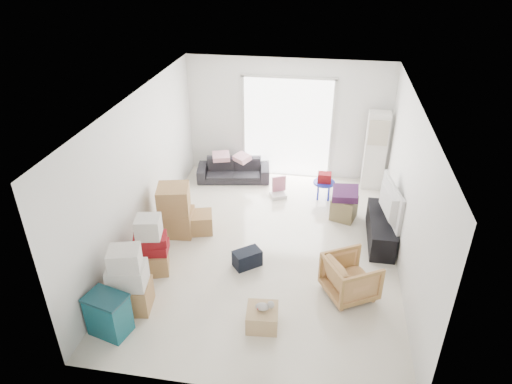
{
  "coord_description": "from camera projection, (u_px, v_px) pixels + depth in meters",
  "views": [
    {
      "loc": [
        0.89,
        -6.63,
        4.89
      ],
      "look_at": [
        -0.25,
        0.2,
        1.02
      ],
      "focal_mm": 32.0,
      "sensor_mm": 36.0,
      "label": 1
    }
  ],
  "objects": [
    {
      "name": "tv_console",
      "position": [
        381.0,
        229.0,
        8.32
      ],
      "size": [
        0.43,
        1.44,
        0.48
      ],
      "primitive_type": "cube",
      "color": "black",
      "rests_on": "room_shell"
    },
    {
      "name": "ottoman",
      "position": [
        344.0,
        208.0,
        8.98
      ],
      "size": [
        0.56,
        0.56,
        0.45
      ],
      "primitive_type": "cube",
      "rotation": [
        0.0,
        0.0,
        -0.31
      ],
      "color": "olive",
      "rests_on": "room_shell"
    },
    {
      "name": "box_stack_a",
      "position": [
        129.0,
        282.0,
        6.67
      ],
      "size": [
        0.65,
        0.57,
        1.07
      ],
      "rotation": [
        0.0,
        0.0,
        0.16
      ],
      "color": "#A06F48",
      "rests_on": "room_shell"
    },
    {
      "name": "pillow_right",
      "position": [
        242.0,
        153.0,
        10.16
      ],
      "size": [
        0.4,
        0.39,
        0.11
      ],
      "primitive_type": "cube",
      "rotation": [
        0.0,
        0.0,
        -0.67
      ],
      "color": "#ECACB4",
      "rests_on": "sofa"
    },
    {
      "name": "loose_box",
      "position": [
        200.0,
        222.0,
        8.61
      ],
      "size": [
        0.55,
        0.55,
        0.37
      ],
      "primitive_type": "cube",
      "rotation": [
        0.0,
        0.0,
        0.27
      ],
      "color": "#A06F48",
      "rests_on": "room_shell"
    },
    {
      "name": "armchair",
      "position": [
        351.0,
        275.0,
        6.98
      ],
      "size": [
        0.94,
        0.95,
        0.74
      ],
      "primitive_type": "imported",
      "rotation": [
        0.0,
        0.0,
        2.08
      ],
      "color": "tan",
      "rests_on": "room_shell"
    },
    {
      "name": "toy_walker",
      "position": [
        278.0,
        191.0,
        9.81
      ],
      "size": [
        0.41,
        0.39,
        0.43
      ],
      "rotation": [
        0.0,
        0.0,
        0.43
      ],
      "color": "silver",
      "rests_on": "room_shell"
    },
    {
      "name": "sofa",
      "position": [
        234.0,
        167.0,
        10.38
      ],
      "size": [
        1.68,
        0.73,
        0.64
      ],
      "primitive_type": "imported",
      "rotation": [
        0.0,
        0.0,
        0.16
      ],
      "color": "#27262C",
      "rests_on": "room_shell"
    },
    {
      "name": "blanket",
      "position": [
        345.0,
        195.0,
        8.84
      ],
      "size": [
        0.51,
        0.51,
        0.14
      ],
      "primitive_type": "cube",
      "rotation": [
        0.0,
        0.0,
        -0.04
      ],
      "color": "#472050",
      "rests_on": "ottoman"
    },
    {
      "name": "plush_bunny",
      "position": [
        265.0,
        306.0,
        6.41
      ],
      "size": [
        0.27,
        0.15,
        0.14
      ],
      "rotation": [
        0.0,
        0.0,
        0.1
      ],
      "color": "#B2ADA8",
      "rests_on": "wood_crate"
    },
    {
      "name": "wood_crate",
      "position": [
        262.0,
        317.0,
        6.51
      ],
      "size": [
        0.48,
        0.48,
        0.3
      ],
      "primitive_type": "cube",
      "rotation": [
        0.0,
        0.0,
        0.09
      ],
      "color": "tan",
      "rests_on": "room_shell"
    },
    {
      "name": "sliding_door",
      "position": [
        287.0,
        124.0,
        10.18
      ],
      "size": [
        2.1,
        0.04,
        2.33
      ],
      "color": "white",
      "rests_on": "room_shell"
    },
    {
      "name": "box_stack_c",
      "position": [
        175.0,
        211.0,
        8.42
      ],
      "size": [
        0.7,
        0.67,
        0.97
      ],
      "rotation": [
        0.0,
        0.0,
        0.19
      ],
      "color": "#A06F48",
      "rests_on": "room_shell"
    },
    {
      "name": "pillow_left",
      "position": [
        221.0,
        151.0,
        10.23
      ],
      "size": [
        0.4,
        0.35,
        0.11
      ],
      "primitive_type": "cube",
      "rotation": [
        0.0,
        0.0,
        0.31
      ],
      "color": "#ECACB4",
      "rests_on": "sofa"
    },
    {
      "name": "box_stack_b",
      "position": [
        151.0,
        248.0,
        7.46
      ],
      "size": [
        0.64,
        0.64,
        1.03
      ],
      "rotation": [
        0.0,
        0.0,
        0.22
      ],
      "color": "#A06F48",
      "rests_on": "room_shell"
    },
    {
      "name": "television",
      "position": [
        383.0,
        214.0,
        8.16
      ],
      "size": [
        0.87,
        1.27,
        0.15
      ],
      "primitive_type": "imported",
      "rotation": [
        0.0,
        0.0,
        1.74
      ],
      "color": "black",
      "rests_on": "tv_console"
    },
    {
      "name": "duffel_bag",
      "position": [
        247.0,
        258.0,
        7.71
      ],
      "size": [
        0.53,
        0.5,
        0.29
      ],
      "primitive_type": "cube",
      "rotation": [
        0.0,
        0.0,
        0.67
      ],
      "color": "black",
      "rests_on": "room_shell"
    },
    {
      "name": "kids_table",
      "position": [
        324.0,
        181.0,
        9.59
      ],
      "size": [
        0.45,
        0.45,
        0.59
      ],
      "rotation": [
        0.0,
        0.0,
        0.32
      ],
      "color": "#1C26AE",
      "rests_on": "room_shell"
    },
    {
      "name": "ac_tower",
      "position": [
        375.0,
        151.0,
        9.8
      ],
      "size": [
        0.45,
        0.3,
        1.75
      ],
      "primitive_type": "cube",
      "color": "white",
      "rests_on": "room_shell"
    },
    {
      "name": "room_shell",
      "position": [
        269.0,
        181.0,
        7.56
      ],
      "size": [
        4.98,
        6.48,
        3.18
      ],
      "color": "white",
      "rests_on": "ground"
    },
    {
      "name": "storage_bins",
      "position": [
        108.0,
        314.0,
        6.32
      ],
      "size": [
        0.64,
        0.52,
        0.64
      ],
      "rotation": [
        0.0,
        0.0,
        -0.26
      ],
      "color": "#0E525F",
      "rests_on": "room_shell"
    }
  ]
}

